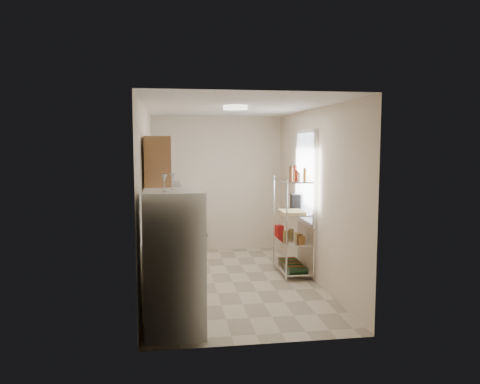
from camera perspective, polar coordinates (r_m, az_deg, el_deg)
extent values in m
cube|color=beige|center=(7.16, -0.90, -10.97)|extent=(2.50, 4.40, 0.01)
cube|color=white|center=(6.87, -0.94, 10.34)|extent=(2.50, 4.40, 0.01)
cube|color=beige|center=(9.07, -2.77, 1.03)|extent=(2.50, 0.01, 2.60)
cube|color=beige|center=(4.74, 2.63, -3.54)|extent=(2.50, 0.01, 2.60)
cube|color=beige|center=(6.84, -11.39, -0.70)|extent=(0.01, 4.40, 2.60)
cube|color=beige|center=(7.17, 9.07, -0.36)|extent=(0.01, 4.40, 2.60)
cube|color=tan|center=(7.42, -8.48, -6.96)|extent=(0.60, 3.48, 0.86)
cube|color=gray|center=(7.33, -8.42, -3.53)|extent=(0.63, 3.51, 0.04)
cube|color=#B7BABC|center=(6.21, -8.71, -5.30)|extent=(0.52, 0.44, 0.04)
cube|color=#B7BABC|center=(8.75, -6.67, -4.75)|extent=(0.01, 0.55, 0.72)
cube|color=tan|center=(6.90, -9.78, 3.63)|extent=(0.33, 2.20, 0.72)
cube|color=#B7BABC|center=(7.72, -9.19, 0.76)|extent=(0.50, 0.60, 0.12)
cube|color=white|center=(7.47, 8.08, 1.84)|extent=(0.06, 1.00, 1.46)
cube|color=silver|center=(7.61, 6.41, -9.16)|extent=(0.45, 0.90, 0.02)
cube|color=silver|center=(7.50, 6.45, -5.84)|extent=(0.45, 0.90, 0.02)
cube|color=silver|center=(7.42, 6.49, -2.44)|extent=(0.45, 0.90, 0.02)
cube|color=silver|center=(7.37, 6.54, 1.41)|extent=(0.45, 0.90, 0.02)
cylinder|color=silver|center=(6.99, 5.71, -4.83)|extent=(0.02, 0.02, 1.55)
cylinder|color=silver|center=(7.83, 4.13, -3.65)|extent=(0.02, 0.02, 1.55)
cylinder|color=silver|center=(7.10, 9.06, -4.70)|extent=(0.02, 0.02, 1.55)
cylinder|color=silver|center=(7.93, 7.14, -3.55)|extent=(0.02, 0.02, 1.55)
cylinder|color=white|center=(6.57, -0.58, 10.24)|extent=(0.34, 0.34, 0.05)
cube|color=silver|center=(5.20, -7.94, -8.50)|extent=(0.65, 0.65, 1.58)
cylinder|color=white|center=(7.29, -8.50, -2.66)|extent=(0.23, 0.23, 0.19)
cylinder|color=black|center=(7.52, -8.50, -2.97)|extent=(0.26, 0.26, 0.04)
cylinder|color=black|center=(7.92, -8.74, -2.50)|extent=(0.26, 0.26, 0.05)
cube|color=tan|center=(7.28, 6.36, -2.40)|extent=(0.37, 0.47, 0.03)
cube|color=black|center=(7.75, 6.77, -1.06)|extent=(0.17, 0.23, 0.25)
cube|color=#A91714|center=(7.74, 4.80, -4.70)|extent=(0.12, 0.16, 0.18)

